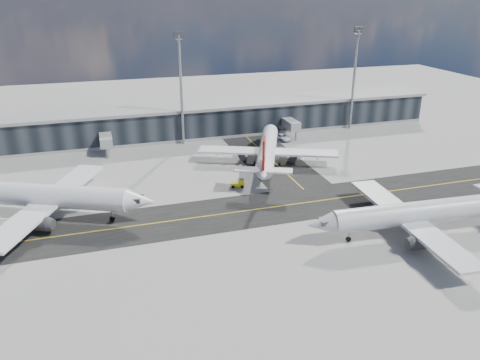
% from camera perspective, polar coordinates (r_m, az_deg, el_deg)
% --- Properties ---
extents(ground, '(300.00, 300.00, 0.00)m').
position_cam_1_polar(ground, '(83.51, -0.69, -5.23)').
color(ground, gray).
rests_on(ground, ground).
extents(taxiway_lanes, '(180.00, 63.00, 0.03)m').
position_cam_1_polar(taxiway_lanes, '(93.77, -0.26, -2.00)').
color(taxiway_lanes, black).
rests_on(taxiway_lanes, ground).
extents(terminal_concourse, '(152.00, 19.80, 8.80)m').
position_cam_1_polar(terminal_concourse, '(132.29, -7.50, 7.00)').
color(terminal_concourse, black).
rests_on(terminal_concourse, ground).
extents(floodlight_masts, '(102.50, 0.70, 28.90)m').
position_cam_1_polar(floodlight_masts, '(123.03, -7.21, 11.36)').
color(floodlight_masts, gray).
rests_on(floodlight_masts, ground).
extents(airliner_af, '(40.38, 34.83, 12.57)m').
position_cam_1_polar(airliner_af, '(91.37, -23.28, -1.77)').
color(airliner_af, white).
rests_on(airliner_af, ground).
extents(airliner_redtail, '(32.00, 37.04, 11.46)m').
position_cam_1_polar(airliner_redtail, '(109.16, 3.37, 3.67)').
color(airliner_redtail, white).
rests_on(airliner_redtail, ground).
extents(airliner_near, '(38.85, 33.12, 11.51)m').
position_cam_1_polar(airliner_near, '(83.80, 20.81, -3.80)').
color(airliner_near, silver).
rests_on(airliner_near, ground).
extents(baggage_tug, '(3.07, 2.06, 1.77)m').
position_cam_1_polar(baggage_tug, '(97.74, -0.14, -0.39)').
color(baggage_tug, '#FFF60D').
rests_on(baggage_tug, ground).
extents(service_van, '(4.14, 6.55, 1.69)m').
position_cam_1_polar(service_van, '(129.15, 5.21, 5.22)').
color(service_van, white).
rests_on(service_van, ground).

